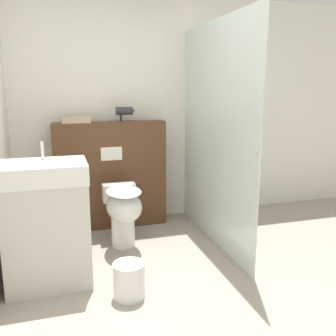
{
  "coord_description": "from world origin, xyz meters",
  "views": [
    {
      "loc": [
        -0.86,
        -2.2,
        1.52
      ],
      "look_at": [
        0.15,
        1.17,
        0.75
      ],
      "focal_mm": 40.0,
      "sensor_mm": 36.0,
      "label": 1
    }
  ],
  "objects_px": {
    "toilet": "(123,209)",
    "waste_bin": "(129,280)",
    "sink_vanity": "(47,224)",
    "hair_drier": "(125,111)"
  },
  "relations": [
    {
      "from": "toilet",
      "to": "waste_bin",
      "type": "height_order",
      "value": "toilet"
    },
    {
      "from": "hair_drier",
      "to": "waste_bin",
      "type": "bearing_deg",
      "value": -100.07
    },
    {
      "from": "sink_vanity",
      "to": "waste_bin",
      "type": "bearing_deg",
      "value": -35.16
    },
    {
      "from": "sink_vanity",
      "to": "waste_bin",
      "type": "height_order",
      "value": "sink_vanity"
    },
    {
      "from": "toilet",
      "to": "waste_bin",
      "type": "xyz_separation_m",
      "value": [
        -0.12,
        -0.89,
        -0.25
      ]
    },
    {
      "from": "toilet",
      "to": "hair_drier",
      "type": "height_order",
      "value": "hair_drier"
    },
    {
      "from": "toilet",
      "to": "waste_bin",
      "type": "distance_m",
      "value": 0.93
    },
    {
      "from": "toilet",
      "to": "sink_vanity",
      "type": "height_order",
      "value": "sink_vanity"
    },
    {
      "from": "toilet",
      "to": "sink_vanity",
      "type": "xyz_separation_m",
      "value": [
        -0.67,
        -0.5,
        0.11
      ]
    },
    {
      "from": "waste_bin",
      "to": "toilet",
      "type": "bearing_deg",
      "value": 82.39
    }
  ]
}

